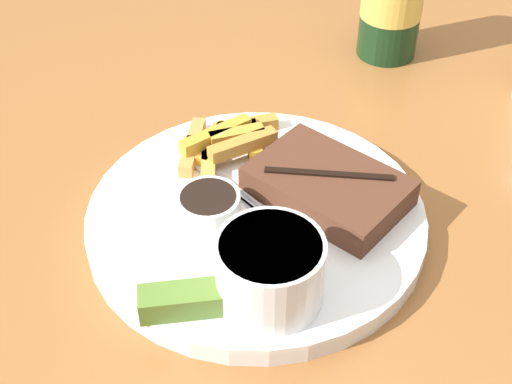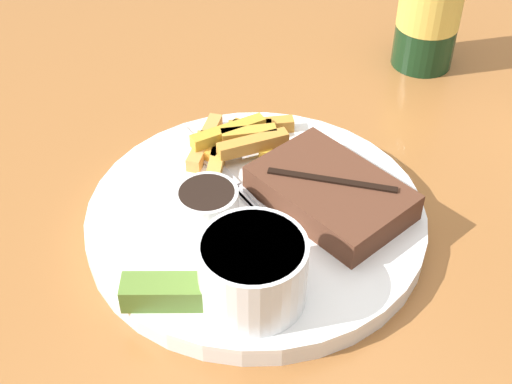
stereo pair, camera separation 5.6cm
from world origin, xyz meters
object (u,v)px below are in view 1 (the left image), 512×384
Objects in this scene: fork_utensil at (202,166)px; pickle_spear at (187,300)px; steak_portion at (328,186)px; coleslaw_cup at (270,267)px; dinner_plate at (256,218)px; dipping_sauce_cup at (209,208)px.

pickle_spear is at bearing -41.42° from fork_utensil.
steak_portion is 0.12m from coleslaw_cup.
dinner_plate is at bearing 106.04° from pickle_spear.
coleslaw_cup is at bearing -42.44° from dinner_plate.
dipping_sauce_cup is (-0.02, -0.03, 0.02)m from dinner_plate.
steak_portion is 1.62× the size of coleslaw_cup.
dipping_sauce_cup is 0.37× the size of fork_utensil.
dipping_sauce_cup reaches higher than fork_utensil.
fork_utensil is (-0.07, 0.01, 0.01)m from dinner_plate.
pickle_spear reaches higher than fork_utensil.
pickle_spear is (-0.03, -0.05, -0.02)m from coleslaw_cup.
dinner_plate is 4.26× the size of pickle_spear.
dipping_sauce_cup is 0.07m from fork_utensil.
pickle_spear is (-0.00, -0.16, -0.00)m from steak_portion.
pickle_spear is (0.03, -0.11, 0.02)m from dinner_plate.
pickle_spear is at bearing -73.96° from dinner_plate.
dipping_sauce_cup is at bearing -32.49° from fork_utensil.
coleslaw_cup is (0.03, -0.11, 0.02)m from steak_portion.
fork_utensil is (-0.14, 0.07, -0.03)m from coleslaw_cup.
dinner_plate is at bearing 137.56° from coleslaw_cup.
coleslaw_cup reaches higher than pickle_spear.
dinner_plate is 0.11m from pickle_spear.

